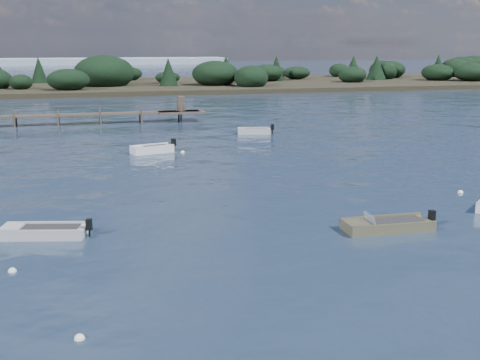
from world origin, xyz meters
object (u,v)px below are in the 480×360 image
object	(u,v)px
tender_far_white	(152,151)
dinghy_mid_white_a	(387,227)
dinghy_mid_grey	(44,234)
tender_far_grey_b	(254,132)

from	to	relation	value
tender_far_white	dinghy_mid_white_a	bearing A→B (deg)	-69.92
dinghy_mid_white_a	dinghy_mid_grey	size ratio (longest dim) A/B	1.10
dinghy_mid_grey	tender_far_grey_b	world-z (taller)	tender_far_grey_b
dinghy_mid_white_a	tender_far_grey_b	xyz separation A→B (m)	(2.16, 30.16, 0.03)
dinghy_mid_grey	tender_far_grey_b	xyz separation A→B (m)	(17.40, 27.25, 0.03)
dinghy_mid_grey	tender_far_grey_b	bearing A→B (deg)	57.44
dinghy_mid_white_a	tender_far_white	xyz separation A→B (m)	(-8.25, 22.58, 0.04)
dinghy_mid_white_a	tender_far_grey_b	world-z (taller)	tender_far_grey_b
tender_far_white	tender_far_grey_b	bearing A→B (deg)	36.05
dinghy_mid_grey	tender_far_white	bearing A→B (deg)	70.45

